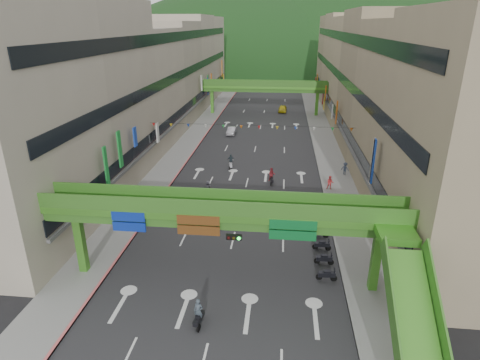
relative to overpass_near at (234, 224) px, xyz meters
The scene contains 23 objects.
ground 7.55m from the overpass_near, 99.84° to the right, with size 320.00×320.00×0.00m, color black.
road_slab 44.93m from the overpass_near, 91.20° to the left, with size 18.00×140.00×0.02m, color #28282B.
sidewalk_left 46.47m from the overpass_near, 104.97° to the left, with size 4.00×140.00×0.15m, color gray.
sidewalk_right 46.03m from the overpass_near, 77.29° to the left, with size 4.00×140.00×0.15m, color gray.
curb_left 46.02m from the overpass_near, 102.67° to the left, with size 0.20×140.00×0.18m, color #CC5959.
curb_right 45.65m from the overpass_near, 79.63° to the left, with size 0.20×140.00×0.18m, color gray.
building_row_left 49.02m from the overpass_near, 114.00° to the left, with size 12.80×95.00×19.00m.
building_row_right 48.30m from the overpass_near, 68.03° to the left, with size 12.80×95.00×19.00m.
overpass_near is the anchor object (origin of this frame).
overpass_far 59.63m from the overpass_near, 90.90° to the left, with size 28.00×2.20×7.10m.
hill_left 155.52m from the overpass_near, 95.88° to the left, with size 168.00×140.00×112.00m, color #1C4419.
hill_right 176.35m from the overpass_near, 82.15° to the left, with size 208.00×176.00×128.00m, color #1C4419.
bunting_string 24.65m from the overpass_near, 92.17° to the left, with size 26.00×0.36×0.47m.
scooter_rider_near 6.38m from the overpass_near, 112.16° to the right, with size 0.70×1.59×1.99m.
scooter_rider_mid 21.08m from the overpass_near, 84.25° to the left, with size 0.89×1.60×2.05m.
scooter_rider_left 26.04m from the overpass_near, 97.96° to the left, with size 1.03×1.59×2.01m.
scooter_rider_far 16.98m from the overpass_near, 107.08° to the left, with size 0.89×1.59×2.00m.
parked_scooter_row 10.82m from the overpass_near, 45.22° to the left, with size 1.60×11.55×1.08m.
car_silver 43.55m from the overpass_near, 97.49° to the left, with size 1.36×3.90×1.29m, color #A9A8B0.
car_yellow 62.80m from the overpass_near, 87.22° to the left, with size 1.71×4.25×1.45m, color gold.
pedestrian_red 21.64m from the overpass_near, 65.26° to the left, with size 0.80×0.62×1.65m, color red.
pedestrian_dark 15.65m from the overpass_near, 41.40° to the left, with size 0.97×0.40×1.65m, color #222129.
pedestrian_blue 27.27m from the overpass_near, 65.25° to the left, with size 0.75×0.48×1.61m, color #37435A.
Camera 1 is at (4.00, -19.29, 18.31)m, focal length 30.00 mm.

